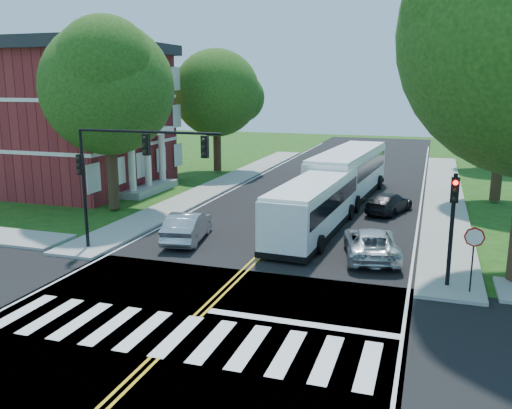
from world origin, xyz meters
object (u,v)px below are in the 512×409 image
at_px(suv, 371,243).
at_px(signal_nw, 125,162).
at_px(signal_ne, 453,215).
at_px(hatchback, 188,226).
at_px(bus_follow, 349,173).
at_px(bus_lead, 314,205).
at_px(dark_sedan, 389,203).

bearing_deg(suv, signal_nw, 4.05).
bearing_deg(suv, signal_ne, 126.45).
bearing_deg(hatchback, suv, 170.64).
height_order(signal_nw, bus_follow, signal_nw).
height_order(hatchback, suv, hatchback).
relative_size(bus_lead, suv, 2.27).
distance_m(signal_nw, dark_sedan, 16.81).
bearing_deg(bus_lead, hatchback, 34.02).
relative_size(signal_nw, bus_follow, 0.54).
height_order(bus_lead, hatchback, bus_lead).
xyz_separation_m(bus_lead, bus_follow, (0.35, 9.56, 0.25)).
distance_m(bus_lead, bus_follow, 9.57).
relative_size(bus_follow, dark_sedan, 3.05).
relative_size(bus_follow, suv, 2.65).
bearing_deg(signal_nw, bus_follow, 63.96).
bearing_deg(bus_follow, dark_sedan, 134.95).
xyz_separation_m(signal_nw, signal_ne, (14.06, 0.01, -1.41)).
bearing_deg(signal_ne, dark_sedan, 104.76).
bearing_deg(dark_sedan, bus_lead, 78.34).
height_order(hatchback, dark_sedan, hatchback).
relative_size(bus_lead, bus_follow, 0.86).
height_order(bus_follow, hatchback, bus_follow).
bearing_deg(bus_lead, bus_follow, -88.92).
relative_size(hatchback, dark_sedan, 1.06).
distance_m(signal_ne, bus_lead, 9.28).
bearing_deg(hatchback, signal_ne, 156.98).
relative_size(bus_lead, dark_sedan, 2.62).
distance_m(bus_follow, suv, 13.29).
xyz_separation_m(signal_nw, suv, (10.77, 2.98, -3.68)).
bearing_deg(dark_sedan, hatchback, 63.76).
height_order(signal_nw, hatchback, signal_nw).
bearing_deg(dark_sedan, signal_nw, 66.69).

